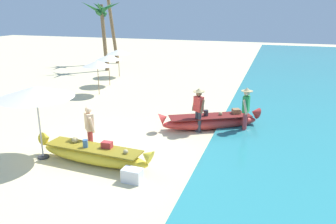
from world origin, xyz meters
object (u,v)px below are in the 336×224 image
at_px(boat_yellow_foreground, 94,154).
at_px(boat_red_midground, 210,121).
at_px(person_tourist_customer, 90,127).
at_px(person_vendor_assistant, 246,107).
at_px(person_vendor_hatted, 198,107).
at_px(cooler_box, 132,175).
at_px(palm_tree_tall_inland, 108,0).
at_px(palm_tree_leaning_seaward, 102,15).
at_px(patio_umbrella_large, 36,92).

xyz_separation_m(boat_yellow_foreground, boat_red_midground, (2.83, 4.24, -0.00)).
distance_m(person_tourist_customer, person_vendor_assistant, 5.92).
distance_m(person_vendor_hatted, cooler_box, 4.58).
bearing_deg(cooler_box, palm_tree_tall_inland, 122.01).
relative_size(boat_yellow_foreground, palm_tree_leaning_seaward, 0.78).
bearing_deg(person_vendor_assistant, boat_yellow_foreground, -134.09).
xyz_separation_m(person_tourist_customer, person_vendor_assistant, (4.69, 3.61, 0.11)).
height_order(person_vendor_hatted, person_vendor_assistant, person_vendor_assistant).
relative_size(palm_tree_tall_inland, cooler_box, 12.05).
xyz_separation_m(patio_umbrella_large, cooler_box, (3.40, -0.55, -2.00)).
bearing_deg(person_vendor_hatted, person_tourist_customer, -134.22).
bearing_deg(boat_yellow_foreground, patio_umbrella_large, -175.42).
bearing_deg(cooler_box, palm_tree_leaning_seaward, 123.92).
xyz_separation_m(boat_red_midground, palm_tree_tall_inland, (-11.59, 13.96, 4.93)).
distance_m(patio_umbrella_large, cooler_box, 3.98).
distance_m(patio_umbrella_large, palm_tree_tall_inland, 19.86).
bearing_deg(person_vendor_assistant, palm_tree_tall_inland, 132.95).
bearing_deg(palm_tree_leaning_seaward, palm_tree_tall_inland, 109.44).
bearing_deg(patio_umbrella_large, palm_tree_leaning_seaward, 111.09).
height_order(person_tourist_customer, person_vendor_assistant, person_vendor_assistant).
xyz_separation_m(person_tourist_customer, palm_tree_leaning_seaward, (-7.01, 14.03, 3.21)).
bearing_deg(palm_tree_leaning_seaward, boat_red_midground, -45.34).
bearing_deg(person_tourist_customer, boat_red_midground, 46.64).
bearing_deg(boat_red_midground, person_vendor_hatted, -127.63).
distance_m(boat_red_midground, person_vendor_assistant, 1.53).
relative_size(boat_yellow_foreground, person_tourist_customer, 2.51).
height_order(palm_tree_tall_inland, cooler_box, palm_tree_tall_inland).
bearing_deg(boat_yellow_foreground, palm_tree_leaning_seaward, 117.09).
bearing_deg(person_tourist_customer, palm_tree_tall_inland, 115.21).
distance_m(boat_red_midground, person_tourist_customer, 4.91).
xyz_separation_m(palm_tree_tall_inland, palm_tree_leaning_seaward, (1.23, -3.48, -1.11)).
bearing_deg(person_tourist_customer, boat_yellow_foreground, -53.41).
xyz_separation_m(boat_yellow_foreground, palm_tree_tall_inland, (-8.76, 18.20, 4.93)).
height_order(person_vendor_hatted, person_tourist_customer, person_vendor_hatted).
relative_size(patio_umbrella_large, palm_tree_leaning_seaward, 0.46).
bearing_deg(patio_umbrella_large, boat_yellow_foreground, 4.58).
distance_m(person_vendor_assistant, patio_umbrella_large, 7.54).
relative_size(patio_umbrella_large, cooler_box, 4.28).
relative_size(person_vendor_assistant, patio_umbrella_large, 0.75).
relative_size(boat_yellow_foreground, person_vendor_assistant, 2.29).
height_order(person_vendor_assistant, patio_umbrella_large, patio_umbrella_large).
height_order(person_tourist_customer, palm_tree_leaning_seaward, palm_tree_leaning_seaward).
xyz_separation_m(person_vendor_hatted, palm_tree_leaning_seaward, (-9.97, 10.99, 3.11)).
distance_m(person_vendor_assistant, palm_tree_tall_inland, 19.44).
bearing_deg(person_vendor_assistant, person_vendor_hatted, -161.66).
bearing_deg(person_vendor_assistant, cooler_box, -117.22).
bearing_deg(boat_red_midground, cooler_box, -103.97).
distance_m(boat_yellow_foreground, palm_tree_leaning_seaward, 16.97).
height_order(boat_red_midground, person_tourist_customer, person_tourist_customer).
height_order(boat_red_midground, palm_tree_tall_inland, palm_tree_tall_inland).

